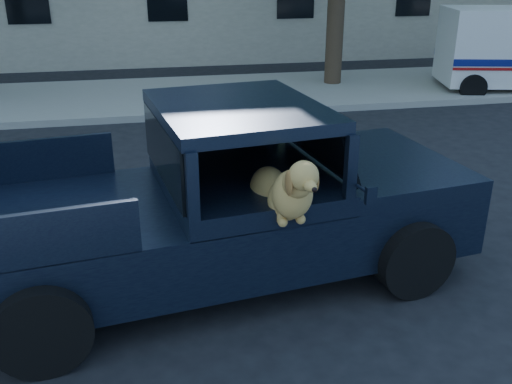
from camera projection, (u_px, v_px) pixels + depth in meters
ground at (155, 320)px, 5.51m from camera, size 120.00×120.00×0.00m
far_sidewalk at (140, 97)px, 13.80m from camera, size 60.00×4.00×0.15m
lane_stripes at (276, 179)px, 8.95m from camera, size 21.60×0.14×0.01m
pickup_truck at (209, 224)px, 6.02m from camera, size 5.54×2.96×1.90m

